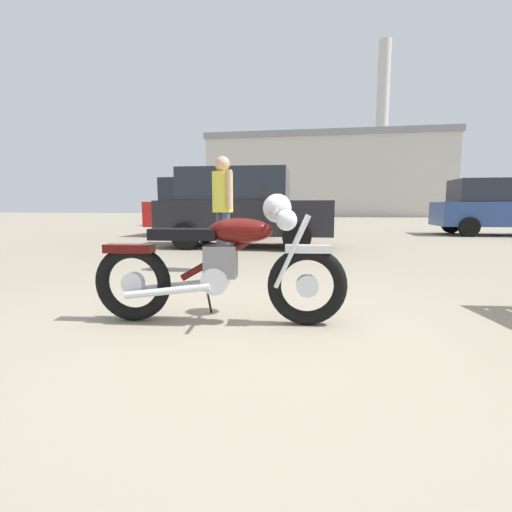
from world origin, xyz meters
The scene contains 8 objects.
ground_plane centered at (0.00, 0.00, 0.00)m, with size 80.00×80.00×0.00m, color gray.
vintage_motorcycle centered at (-0.29, 0.32, 0.49)m, with size 2.08×0.73×1.07m.
bystander centered at (-0.98, 2.73, 1.02)m, with size 0.35×0.35×1.66m.
pale_sedan_back centered at (-3.08, 8.75, 0.92)m, with size 3.94×1.91×1.78m.
silver_sedan_mid centered at (-1.40, 5.96, 0.92)m, with size 3.96×1.95×1.78m.
white_estate_far centered at (-5.17, 15.03, 0.94)m, with size 4.92×2.52×1.74m.
dark_sedan_left centered at (5.89, 10.74, 0.92)m, with size 3.93×1.88×1.78m.
industrial_building centered at (0.33, 35.29, 3.56)m, with size 20.64×12.92×15.81m.
Camera 1 is at (0.51, -2.64, 0.96)m, focal length 26.56 mm.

